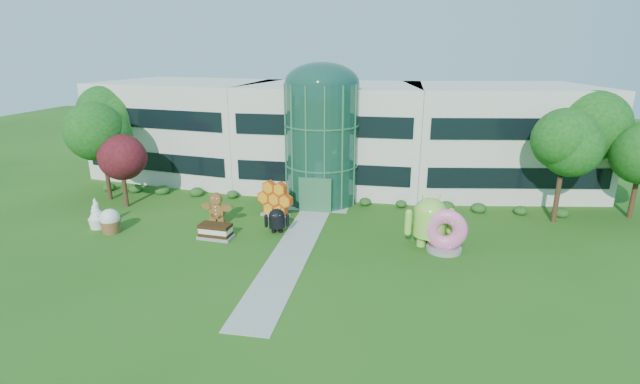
% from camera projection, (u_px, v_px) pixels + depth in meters
% --- Properties ---
extents(ground, '(140.00, 140.00, 0.00)m').
position_uv_depth(ground, '(288.00, 260.00, 28.39)').
color(ground, '#215114').
rests_on(ground, ground).
extents(building, '(46.00, 15.00, 9.30)m').
position_uv_depth(building, '(333.00, 134.00, 43.94)').
color(building, beige).
rests_on(building, ground).
extents(atrium, '(6.00, 6.00, 9.80)m').
position_uv_depth(atrium, '(322.00, 144.00, 38.23)').
color(atrium, '#194738').
rests_on(atrium, ground).
extents(walkway, '(2.40, 20.00, 0.04)m').
position_uv_depth(walkway, '(295.00, 247.00, 30.27)').
color(walkway, '#9E9E93').
rests_on(walkway, ground).
extents(tree_red, '(4.00, 4.00, 6.00)m').
position_uv_depth(tree_red, '(123.00, 171.00, 37.21)').
color(tree_red, '#3F0C14').
rests_on(tree_red, ground).
extents(trees_backdrop, '(52.00, 8.00, 8.40)m').
position_uv_depth(trees_backdrop, '(324.00, 150.00, 39.37)').
color(trees_backdrop, '#114512').
rests_on(trees_backdrop, ground).
extents(android_green, '(3.84, 3.04, 3.83)m').
position_uv_depth(android_green, '(430.00, 218.00, 29.94)').
color(android_green, '#8BCC41').
rests_on(android_green, ground).
extents(android_black, '(2.05, 1.63, 2.05)m').
position_uv_depth(android_black, '(277.00, 219.00, 32.39)').
color(android_black, black).
rests_on(android_black, ground).
extents(donut, '(2.87, 1.55, 2.88)m').
position_uv_depth(donut, '(445.00, 230.00, 29.31)').
color(donut, '#DA538E').
rests_on(donut, ground).
extents(gingerbread, '(2.82, 1.33, 2.52)m').
position_uv_depth(gingerbread, '(217.00, 209.00, 33.66)').
color(gingerbread, brown).
rests_on(gingerbread, ground).
extents(ice_cream_sandwich, '(2.44, 1.36, 1.05)m').
position_uv_depth(ice_cream_sandwich, '(216.00, 231.00, 31.50)').
color(ice_cream_sandwich, black).
rests_on(ice_cream_sandwich, ground).
extents(honeycomb, '(3.41, 2.10, 2.52)m').
position_uv_depth(honeycomb, '(275.00, 200.00, 35.56)').
color(honeycomb, orange).
rests_on(honeycomb, ground).
extents(froyo, '(1.54, 1.54, 2.24)m').
position_uv_depth(froyo, '(96.00, 213.00, 33.19)').
color(froyo, white).
rests_on(froyo, ground).
extents(cupcake, '(1.89, 1.89, 1.75)m').
position_uv_depth(cupcake, '(110.00, 221.00, 32.41)').
color(cupcake, white).
rests_on(cupcake, ground).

